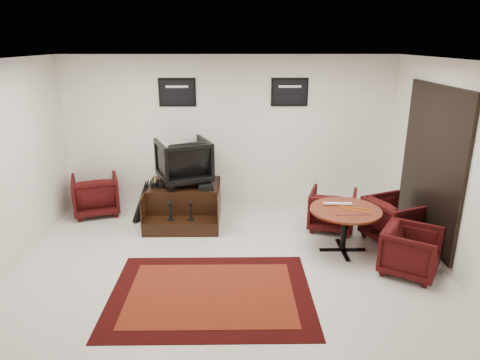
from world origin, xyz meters
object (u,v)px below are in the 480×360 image
(shine_chair, at_px, (183,159))
(table_chair_back, at_px, (332,208))
(armchair_side, at_px, (96,193))
(meeting_table, at_px, (345,214))
(table_chair_window, at_px, (395,218))
(table_chair_corner, at_px, (411,249))
(shine_podium, at_px, (184,204))

(shine_chair, bearing_deg, table_chair_back, 146.27)
(armchair_side, bearing_deg, table_chair_back, 151.57)
(shine_chair, relative_size, meeting_table, 0.84)
(armchair_side, xyz_separation_m, table_chair_window, (5.02, -1.22, -0.01))
(meeting_table, relative_size, table_chair_corner, 1.44)
(armchair_side, distance_m, meeting_table, 4.43)
(armchair_side, xyz_separation_m, table_chair_corner, (4.89, -2.19, -0.04))
(table_chair_back, relative_size, table_chair_window, 0.94)
(meeting_table, relative_size, table_chair_window, 1.31)
(shine_chair, relative_size, table_chair_back, 1.17)
(table_chair_corner, bearing_deg, table_chair_back, 59.44)
(shine_podium, relative_size, meeting_table, 1.23)
(shine_chair, height_order, meeting_table, shine_chair)
(shine_podium, height_order, shine_chair, shine_chair)
(armchair_side, distance_m, table_chair_window, 5.17)
(table_chair_window, bearing_deg, table_chair_back, 37.40)
(shine_chair, height_order, table_chair_corner, shine_chair)
(meeting_table, bearing_deg, shine_chair, 151.57)
(shine_chair, relative_size, table_chair_window, 1.10)
(shine_podium, distance_m, table_chair_back, 2.55)
(table_chair_window, bearing_deg, shine_podium, 52.31)
(table_chair_back, bearing_deg, table_chair_corner, 135.21)
(meeting_table, relative_size, table_chair_back, 1.39)
(meeting_table, distance_m, table_chair_window, 0.95)
(meeting_table, distance_m, table_chair_corner, 1.02)
(armchair_side, relative_size, table_chair_corner, 1.11)
(meeting_table, xyz_separation_m, table_chair_back, (0.00, 0.81, -0.22))
(shine_chair, bearing_deg, shine_podium, 68.51)
(table_chair_back, height_order, table_chair_window, table_chair_window)
(shine_podium, relative_size, armchair_side, 1.59)
(shine_podium, relative_size, table_chair_corner, 1.77)
(shine_podium, height_order, table_chair_back, table_chair_back)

